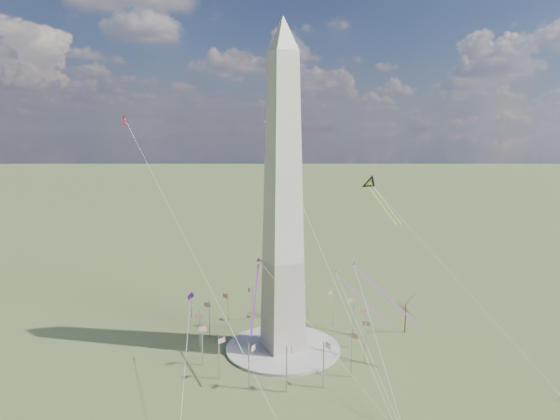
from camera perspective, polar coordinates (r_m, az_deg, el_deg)
name	(u,v)px	position (r m, az deg, el deg)	size (l,w,h in m)	color
ground	(283,349)	(163.53, 0.32, -15.63)	(2000.00, 2000.00, 0.00)	#556030
plaza	(283,348)	(163.37, 0.32, -15.51)	(36.00, 36.00, 0.80)	#BDB4AD
washington_monument	(283,199)	(149.83, 0.34, 1.25)	(15.56, 15.56, 100.00)	#A99D8E
flagpole_ring	(283,327)	(160.61, 0.33, -13.28)	(54.40, 54.40, 13.00)	silver
tree_near	(406,303)	(177.02, 14.21, -10.24)	(8.50, 8.50, 14.88)	#49342C
person_east	(560,397)	(153.90, 29.39, -18.16)	(0.72, 0.47, 1.96)	gray
kite_delta_black	(372,186)	(177.36, 10.42, 2.76)	(6.79, 18.25, 15.18)	black
kite_diamond_purple	(191,300)	(149.35, -10.16, -10.05)	(1.63, 2.66, 8.13)	#481A78
kite_streamer_left	(376,285)	(154.34, 10.87, -8.46)	(11.33, 21.59, 16.00)	red
kite_streamer_mid	(256,285)	(144.40, -2.73, -8.54)	(11.62, 20.71, 15.55)	red
kite_streamer_right	(353,290)	(174.50, 8.35, -9.02)	(10.10, 19.51, 14.42)	red
kite_small_red	(124,119)	(178.21, -17.39, 9.93)	(1.33, 1.54, 4.15)	red
kite_small_white	(267,122)	(189.58, -1.51, 10.00)	(1.58, 1.45, 4.37)	white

